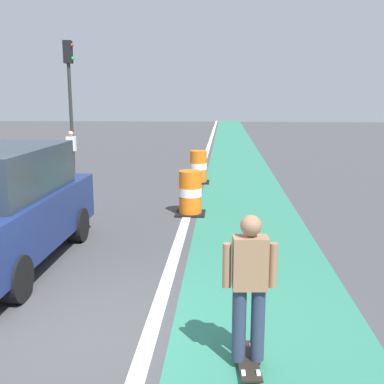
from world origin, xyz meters
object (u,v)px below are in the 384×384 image
at_px(skateboarder_on_lane, 249,287).
at_px(pedestrian_crossing, 72,151).
at_px(parked_suv_nearest, 2,207).
at_px(traffic_barrel_mid, 198,167).
at_px(traffic_light_corner, 70,81).
at_px(traffic_barrel_front, 190,193).

xyz_separation_m(skateboarder_on_lane, pedestrian_crossing, (-6.02, 12.63, -0.05)).
bearing_deg(parked_suv_nearest, pedestrian_crossing, 101.56).
bearing_deg(parked_suv_nearest, traffic_barrel_mid, 70.41).
height_order(traffic_barrel_mid, traffic_light_corner, traffic_light_corner).
bearing_deg(pedestrian_crossing, traffic_barrel_mid, -18.61).
height_order(traffic_barrel_mid, pedestrian_crossing, pedestrian_crossing).
xyz_separation_m(parked_suv_nearest, pedestrian_crossing, (-2.00, 9.78, -0.17)).
height_order(skateboarder_on_lane, traffic_barrel_front, skateboarder_on_lane).
distance_m(skateboarder_on_lane, traffic_barrel_front, 6.72).
relative_size(parked_suv_nearest, traffic_light_corner, 0.90).
distance_m(parked_suv_nearest, traffic_light_corner, 12.42).
bearing_deg(traffic_barrel_front, traffic_light_corner, 124.44).
bearing_deg(traffic_barrel_mid, parked_suv_nearest, -109.59).
xyz_separation_m(skateboarder_on_lane, traffic_barrel_front, (-1.09, 6.62, -0.38)).
bearing_deg(parked_suv_nearest, traffic_light_corner, 102.49).
height_order(skateboarder_on_lane, pedestrian_crossing, skateboarder_on_lane).
bearing_deg(traffic_light_corner, skateboarder_on_lane, -65.69).
distance_m(traffic_barrel_front, traffic_barrel_mid, 4.36).
bearing_deg(traffic_barrel_front, traffic_barrel_mid, 90.46).
bearing_deg(pedestrian_crossing, parked_suv_nearest, -78.44).
bearing_deg(pedestrian_crossing, traffic_light_corner, 106.74).
distance_m(parked_suv_nearest, pedestrian_crossing, 9.98).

